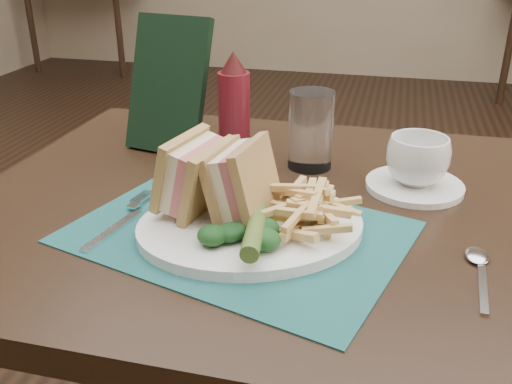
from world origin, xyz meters
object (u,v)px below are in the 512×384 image
table_bg_left (94,22)px  sandwich_half_b (227,178)px  ketchup_bottle (234,106)px  drinking_glass (311,130)px  coffee_cup (418,160)px  sandwich_half_a (180,171)px  saucer (414,186)px  check_presenter (168,85)px  plate (251,227)px  placemat (238,232)px

table_bg_left → sandwich_half_b: sandwich_half_b is taller
ketchup_bottle → drinking_glass: bearing=-5.7°
coffee_cup → ketchup_bottle: 0.32m
sandwich_half_a → saucer: size_ratio=0.72×
sandwich_half_a → check_presenter: check_presenter is taller
table_bg_left → plate: 4.58m
sandwich_half_b → coffee_cup: 0.31m
plate → sandwich_half_b: size_ratio=2.84×
table_bg_left → placemat: bearing=-58.6°
plate → drinking_glass: drinking_glass is taller
saucer → coffee_cup: (0.00, 0.00, 0.04)m
saucer → check_presenter: (-0.43, 0.08, 0.11)m
table_bg_left → saucer: size_ratio=6.00×
sandwich_half_b → check_presenter: 0.33m
plate → drinking_glass: (0.04, 0.25, 0.06)m
table_bg_left → ketchup_bottle: 4.31m
drinking_glass → check_presenter: 0.27m
plate → coffee_cup: (0.21, 0.20, 0.04)m
sandwich_half_a → ketchup_bottle: ketchup_bottle is taller
placemat → ketchup_bottle: 0.29m
ketchup_bottle → check_presenter: check_presenter is taller
coffee_cup → check_presenter: 0.45m
drinking_glass → ketchup_bottle: bearing=174.3°
table_bg_left → drinking_glass: 4.40m
saucer → ketchup_bottle: 0.33m
sandwich_half_b → coffee_cup: sandwich_half_b is taller
sandwich_half_a → coffee_cup: (0.32, 0.18, -0.02)m
table_bg_left → check_presenter: bearing=-59.0°
sandwich_half_a → plate: bearing=0.8°
sandwich_half_a → saucer: bearing=41.3°
drinking_glass → check_presenter: check_presenter is taller
plate → check_presenter: check_presenter is taller
sandwich_half_a → coffee_cup: 0.36m
saucer → ketchup_bottle: (-0.31, 0.06, 0.09)m
sandwich_half_a → saucer: sandwich_half_a is taller
sandwich_half_a → sandwich_half_b: (0.07, -0.00, -0.00)m
sandwich_half_a → check_presenter: 0.29m
drinking_glass → check_presenter: size_ratio=0.54×
table_bg_left → sandwich_half_b: size_ratio=8.51×
saucer → ketchup_bottle: size_ratio=0.81×
drinking_glass → placemat: bearing=-102.3°
plate → check_presenter: bearing=104.6°
plate → ketchup_bottle: bearing=86.5°
saucer → coffee_cup: bearing=0.0°
saucer → check_presenter: 0.46m
drinking_glass → coffee_cup: bearing=-16.3°
plate → saucer: bearing=19.5°
placemat → check_presenter: check_presenter is taller
sandwich_half_b → ketchup_bottle: (-0.06, 0.25, 0.02)m
drinking_glass → ketchup_bottle: (-0.14, 0.01, 0.03)m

